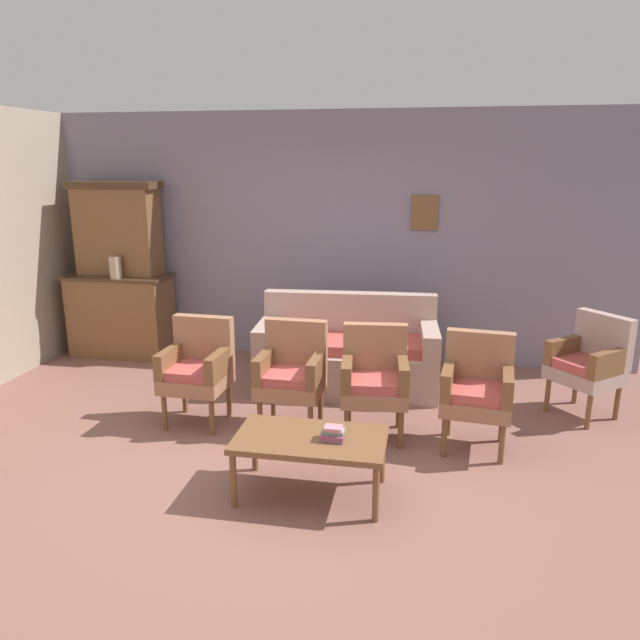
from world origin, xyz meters
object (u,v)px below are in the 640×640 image
at_px(side_cabinet, 122,315).
at_px(coffee_table, 310,443).
at_px(wingback_chair_by_fireplace, 590,361).
at_px(floral_couch, 347,355).
at_px(vase_on_cabinet, 115,267).
at_px(armchair_near_couch_end, 375,377).
at_px(book_stack_on_table, 333,434).
at_px(armchair_by_doorway, 292,371).
at_px(armchair_row_middle, 477,386).
at_px(armchair_near_cabinet, 198,366).

bearing_deg(side_cabinet, coffee_table, -43.42).
bearing_deg(wingback_chair_by_fireplace, floral_couch, 172.54).
bearing_deg(vase_on_cabinet, coffee_table, -42.19).
relative_size(armchair_near_couch_end, coffee_table, 0.90).
height_order(floral_couch, coffee_table, floral_couch).
bearing_deg(vase_on_cabinet, floral_couch, -8.70).
bearing_deg(book_stack_on_table, floral_couch, 95.13).
xyz_separation_m(side_cabinet, armchair_near_couch_end, (3.06, -1.59, 0.03)).
bearing_deg(book_stack_on_table, coffee_table, 172.04).
bearing_deg(armchair_by_doorway, coffee_table, -70.47).
height_order(armchair_near_couch_end, wingback_chair_by_fireplace, same).
bearing_deg(armchair_row_middle, vase_on_cabinet, 158.54).
bearing_deg(vase_on_cabinet, side_cabinet, 112.57).
height_order(wingback_chair_by_fireplace, book_stack_on_table, wingback_chair_by_fireplace).
height_order(side_cabinet, armchair_by_doorway, side_cabinet).
height_order(armchair_near_couch_end, book_stack_on_table, armchair_near_couch_end).
bearing_deg(armchair_near_cabinet, armchair_row_middle, -1.34).
height_order(floral_couch, armchair_by_doorway, same).
height_order(vase_on_cabinet, armchair_by_doorway, vase_on_cabinet).
bearing_deg(book_stack_on_table, armchair_row_middle, 44.07).
bearing_deg(coffee_table, vase_on_cabinet, 137.81).
distance_m(armchair_by_doorway, armchair_near_couch_end, 0.68).
relative_size(coffee_table, book_stack_on_table, 6.33).
xyz_separation_m(vase_on_cabinet, coffee_table, (2.66, -2.41, -0.67)).
bearing_deg(wingback_chair_by_fireplace, book_stack_on_table, -138.62).
bearing_deg(armchair_by_doorway, armchair_near_couch_end, -0.77).
distance_m(vase_on_cabinet, armchair_near_cabinet, 2.14).
bearing_deg(armchair_near_couch_end, vase_on_cabinet, 154.63).
xyz_separation_m(floral_couch, armchair_near_cabinet, (-1.14, -1.03, 0.17)).
xyz_separation_m(side_cabinet, book_stack_on_table, (2.88, -2.60, -0.00)).
xyz_separation_m(vase_on_cabinet, armchair_row_middle, (3.78, -1.49, -0.55)).
relative_size(armchair_by_doorway, book_stack_on_table, 5.70).
relative_size(armchair_row_middle, coffee_table, 0.90).
bearing_deg(armchair_row_middle, side_cabinet, 156.69).
bearing_deg(floral_couch, wingback_chair_by_fireplace, -7.46).
xyz_separation_m(armchair_near_cabinet, armchair_near_couch_end, (1.50, 0.02, 0.00)).
distance_m(side_cabinet, vase_on_cabinet, 0.61).
bearing_deg(armchair_near_couch_end, armchair_by_doorway, 179.23).
height_order(side_cabinet, book_stack_on_table, side_cabinet).
xyz_separation_m(armchair_by_doorway, armchair_near_couch_end, (0.68, -0.01, 0.00)).
height_order(armchair_near_cabinet, wingback_chair_by_fireplace, same).
bearing_deg(wingback_chair_by_fireplace, armchair_by_doorway, -163.83).
bearing_deg(armchair_near_cabinet, armchair_by_doorway, 1.89).
bearing_deg(coffee_table, book_stack_on_table, -7.96).
bearing_deg(book_stack_on_table, wingback_chair_by_fireplace, 41.38).
bearing_deg(coffee_table, armchair_near_couch_end, 71.68).
height_order(side_cabinet, coffee_table, side_cabinet).
distance_m(side_cabinet, wingback_chair_by_fireplace, 4.94).
distance_m(armchair_by_doorway, wingback_chair_by_fireplace, 2.59).
bearing_deg(armchair_by_doorway, side_cabinet, 146.34).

